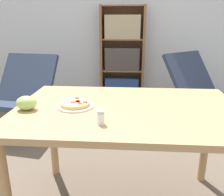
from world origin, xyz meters
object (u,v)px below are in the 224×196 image
at_px(salt_shaker, 101,118).
at_px(lounge_chair_far, 198,102).
at_px(pizza_on_plate, 75,104).
at_px(grape_bunch, 27,103).
at_px(lounge_chair_near, 23,108).
at_px(bookshelf, 122,57).

distance_m(salt_shaker, lounge_chair_far, 2.17).
bearing_deg(pizza_on_plate, salt_shaker, -52.91).
xyz_separation_m(grape_bunch, lounge_chair_near, (-0.66, 1.30, -0.52)).
bearing_deg(pizza_on_plate, lounge_chair_far, 53.06).
bearing_deg(salt_shaker, bookshelf, 89.57).
xyz_separation_m(pizza_on_plate, grape_bunch, (-0.27, -0.07, 0.03)).
height_order(pizza_on_plate, grape_bunch, grape_bunch).
xyz_separation_m(pizza_on_plate, bookshelf, (0.20, 2.48, -0.07)).
bearing_deg(lounge_chair_far, lounge_chair_near, 151.08).
distance_m(salt_shaker, bookshelf, 2.73).
distance_m(pizza_on_plate, bookshelf, 2.49).
bearing_deg(pizza_on_plate, grape_bunch, -165.05).
distance_m(pizza_on_plate, lounge_chair_far, 2.07).
distance_m(pizza_on_plate, salt_shaker, 0.30).
xyz_separation_m(lounge_chair_near, lounge_chair_far, (2.13, 0.38, 0.00)).
xyz_separation_m(grape_bunch, salt_shaker, (0.45, -0.17, -0.01)).
height_order(salt_shaker, lounge_chair_far, lounge_chair_far).
relative_size(grape_bunch, salt_shaker, 1.67).
height_order(grape_bunch, salt_shaker, grape_bunch).
relative_size(lounge_chair_near, bookshelf, 0.59).
bearing_deg(grape_bunch, bookshelf, 79.56).
relative_size(pizza_on_plate, lounge_chair_far, 0.22).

